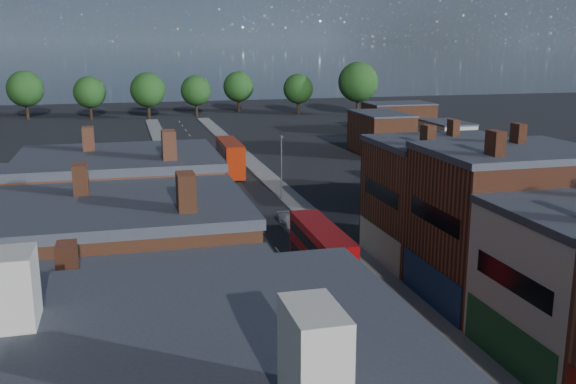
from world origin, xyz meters
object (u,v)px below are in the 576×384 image
bus_1 (321,253)px  bus_2 (230,157)px  car_2 (287,276)px  car_3 (289,220)px  ped_1 (247,378)px

bus_1 → bus_2: 45.11m
bus_2 → car_2: bus_2 is taller
car_2 → car_3: (4.45, 16.41, 0.03)m
car_2 → ped_1: bearing=-105.6°
bus_1 → car_3: size_ratio=2.82×
bus_2 → car_3: size_ratio=3.01×
car_2 → car_3: size_ratio=0.99×
bus_2 → car_2: 44.47m
car_3 → car_2: bearing=-111.2°
car_2 → ped_1: (-6.50, -16.21, 0.53)m
bus_1 → car_3: (1.75, 17.19, -2.02)m
bus_1 → ped_1: size_ratio=5.85×
bus_2 → car_2: size_ratio=3.04×
bus_2 → ped_1: size_ratio=6.24×
car_2 → bus_2: bearing=92.7°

